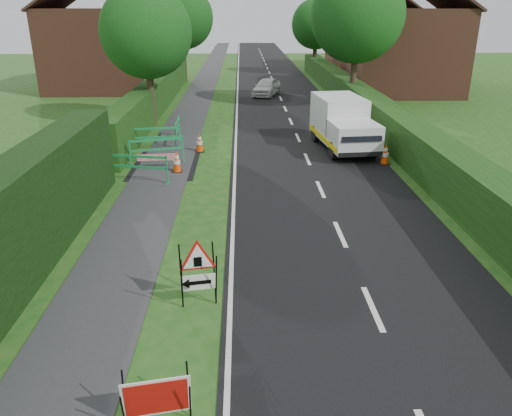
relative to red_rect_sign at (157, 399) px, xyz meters
name	(u,v)px	position (x,y,z in m)	size (l,w,h in m)	color
ground	(248,343)	(1.32, 1.84, -0.47)	(120.00, 120.00, 0.00)	#1A4E16
road_surface	(272,79)	(3.82, 36.84, -0.46)	(6.00, 90.00, 0.02)	black
footpath	(206,80)	(-1.68, 36.84, -0.46)	(2.00, 90.00, 0.02)	#2D2D30
hedge_west_far	(158,110)	(-3.68, 23.84, -0.47)	(1.00, 24.00, 1.80)	#14380F
hedge_east	(378,132)	(7.82, 17.84, -0.47)	(1.20, 50.00, 1.50)	#14380F
house_west	(101,48)	(-8.68, 31.84, 2.43)	(7.50, 7.40, 7.88)	brown
house_east_a	(403,49)	(12.32, 29.84, 2.43)	(7.50, 7.40, 7.88)	brown
house_east_b	(368,38)	(13.32, 43.84, 2.43)	(7.50, 7.40, 7.88)	brown
tree_nw	(146,32)	(-3.28, 19.84, 4.01)	(4.40, 4.40, 6.70)	#2D2116
tree_ne	(357,15)	(7.72, 23.84, 4.71)	(5.20, 5.20, 7.79)	#2D2116
tree_fw	(182,18)	(-3.28, 35.84, 4.36)	(4.80, 4.80, 7.24)	#2D2116
tree_fe	(316,24)	(7.72, 39.84, 3.75)	(4.20, 4.20, 6.33)	#2D2116
red_rect_sign	(157,399)	(0.00, 0.00, 0.00)	(1.03, 0.74, 0.81)	black
triangle_sign	(196,269)	(0.32, 3.05, 0.39)	(0.98, 0.98, 1.23)	black
works_van	(342,123)	(5.46, 14.99, 0.64)	(2.28, 4.77, 2.10)	silver
traffic_cone_0	(385,154)	(6.71, 12.68, -0.08)	(0.38, 0.38, 0.79)	black
traffic_cone_1	(357,141)	(6.06, 14.64, -0.08)	(0.38, 0.38, 0.79)	black
traffic_cone_2	(354,128)	(6.45, 17.04, -0.08)	(0.38, 0.38, 0.79)	black
traffic_cone_3	(177,162)	(-1.13, 11.91, -0.08)	(0.38, 0.38, 0.79)	black
traffic_cone_4	(200,142)	(-0.51, 14.65, -0.08)	(0.38, 0.38, 0.79)	black
ped_barrier_0	(139,165)	(-2.27, 10.78, 0.16)	(2.09, 0.75, 1.00)	#198947
ped_barrier_1	(157,147)	(-2.01, 13.02, 0.16)	(2.08, 0.85, 1.00)	#198947
ped_barrier_2	(156,135)	(-2.34, 14.95, 0.16)	(2.09, 0.61, 1.00)	#198947
ped_barrier_3	(177,128)	(-1.60, 16.28, 0.16)	(0.42, 2.07, 1.00)	#198947
redwhite_plank	(159,169)	(-1.87, 12.30, -0.47)	(1.50, 0.04, 0.25)	red
hatchback_car	(267,87)	(2.96, 28.71, 0.11)	(1.36, 3.38, 1.15)	white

